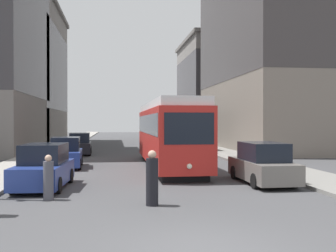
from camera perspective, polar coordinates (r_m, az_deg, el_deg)
ground_plane at (r=8.99m, az=4.55°, el=-17.09°), size 200.00×200.00×0.00m
sidewalk_left at (r=48.78m, az=-14.29°, el=-2.57°), size 3.04×120.00×0.15m
sidewalk_right at (r=49.33m, az=3.36°, el=-2.52°), size 3.04×120.00×0.15m
streetcar at (r=24.34m, az=-0.03°, el=-0.91°), size 2.69×14.00×3.89m
transit_bus at (r=42.00m, az=1.80°, el=-0.50°), size 2.86×13.00×3.45m
parked_car_left_near at (r=24.85m, az=-14.27°, el=-3.80°), size 2.04×4.30×1.82m
parked_car_left_mid at (r=17.44m, az=-17.16°, el=-5.66°), size 2.08×4.50×1.82m
parked_car_right_far at (r=18.39m, az=13.25°, el=-5.32°), size 1.90×4.58×1.82m
parked_car_left_far at (r=34.50m, az=-12.38°, el=-2.58°), size 2.04×4.72×1.82m
pedestrian_crossing_near at (r=14.77m, az=-16.59°, el=-7.20°), size 0.35×0.35×1.58m
pedestrian_crossing_far at (r=13.23m, az=-2.27°, el=-7.63°), size 0.40×0.40×1.80m
building_left_midblock at (r=55.94m, az=-21.56°, el=7.00°), size 12.97×19.57×17.61m
building_right_corner at (r=63.61m, az=7.00°, el=5.20°), size 10.75×17.29×15.35m
building_right_midblock at (r=44.58m, az=16.77°, el=15.50°), size 14.32×22.25×27.62m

